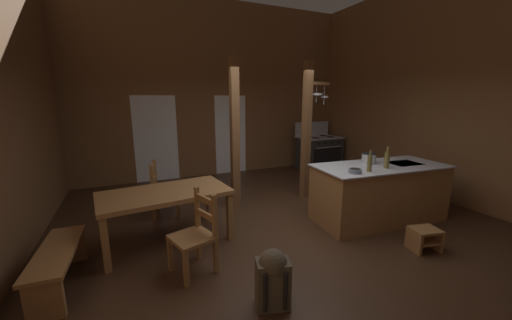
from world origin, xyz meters
TOP-DOWN VIEW (x-y plane):
  - ground_plane at (0.00, 0.00)m, footprint 7.68×8.18m
  - wall_back at (0.00, 3.76)m, footprint 7.68×0.14m
  - wall_right at (3.51, 0.00)m, footprint 0.14×8.18m
  - glazed_door_back_left at (-1.55, 3.69)m, footprint 1.00×0.01m
  - glazed_panel_back_right at (0.34, 3.69)m, footprint 0.84×0.01m
  - kitchen_island at (1.54, -0.23)m, footprint 2.23×1.14m
  - stove_range at (2.70, 2.99)m, footprint 1.17×0.85m
  - support_post_with_pot_rack at (1.09, 1.22)m, footprint 0.61×0.27m
  - support_post_center at (-0.42, 1.26)m, footprint 0.14×0.14m
  - step_stool at (1.34, -1.22)m, footprint 0.41×0.35m
  - dining_table at (-1.75, 0.43)m, footprint 1.79×1.09m
  - ladderback_chair_near_window at (-1.53, -0.44)m, footprint 0.55×0.55m
  - ladderback_chair_by_post at (-1.69, 1.38)m, footprint 0.52×0.52m
  - bench_along_left_wall at (-2.94, -0.15)m, footprint 0.42×1.17m
  - backpack at (-0.99, -1.33)m, footprint 0.37×0.36m
  - stockpot_on_counter at (1.46, -0.03)m, footprint 0.30×0.23m
  - mixing_bowl_on_counter at (0.80, -0.44)m, footprint 0.18×0.18m
  - bottle_tall_on_counter at (1.45, -0.40)m, footprint 0.08×0.08m
  - bottle_short_on_counter at (1.05, -0.46)m, footprint 0.07×0.07m

SIDE VIEW (x-z plane):
  - ground_plane at x=0.00m, z-range -0.10..0.00m
  - step_stool at x=1.34m, z-range 0.03..0.33m
  - bench_along_left_wall at x=-2.94m, z-range 0.08..0.52m
  - backpack at x=-0.99m, z-range 0.02..0.61m
  - ladderback_chair_near_window at x=-1.53m, z-range -0.02..0.93m
  - ladderback_chair_by_post at x=-1.69m, z-range -0.02..0.93m
  - kitchen_island at x=1.54m, z-range 0.00..0.93m
  - stove_range at x=2.70m, z-range -0.18..1.14m
  - dining_table at x=-1.75m, z-range 0.28..1.02m
  - mixing_bowl_on_counter at x=0.80m, z-range 0.93..0.99m
  - stockpot_on_counter at x=1.46m, z-range 0.93..1.10m
  - glazed_door_back_left at x=-1.55m, z-range 0.00..2.05m
  - glazed_panel_back_right at x=0.34m, z-range 0.00..2.05m
  - bottle_short_on_counter at x=1.05m, z-range 0.90..1.22m
  - bottle_tall_on_counter at x=1.45m, z-range 0.90..1.23m
  - support_post_center at x=-0.42m, z-range 0.00..2.68m
  - support_post_with_pot_rack at x=1.09m, z-range 0.09..2.77m
  - wall_back at x=0.00m, z-range 0.00..4.33m
  - wall_right at x=3.51m, z-range 0.00..4.33m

